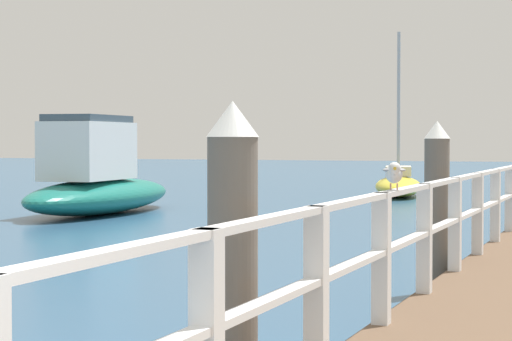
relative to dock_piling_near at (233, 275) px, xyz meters
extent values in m
cube|color=white|center=(0.38, -1.22, -0.10)|extent=(0.12, 0.12, 0.95)
cube|color=white|center=(0.38, 0.34, -0.10)|extent=(0.12, 0.12, 0.95)
cube|color=white|center=(0.38, 1.89, -0.10)|extent=(0.12, 0.12, 0.95)
cube|color=white|center=(0.38, 3.45, -0.10)|extent=(0.12, 0.12, 0.95)
cube|color=white|center=(0.38, 5.00, -0.10)|extent=(0.12, 0.12, 0.95)
cube|color=white|center=(0.38, 6.56, -0.10)|extent=(0.12, 0.12, 0.95)
cube|color=white|center=(0.38, 8.11, -0.10)|extent=(0.12, 0.12, 0.95)
cube|color=white|center=(0.38, 9.66, -0.10)|extent=(0.12, 0.12, 0.95)
cube|color=white|center=(0.38, 7.33, 0.35)|extent=(0.10, 20.21, 0.04)
cube|color=white|center=(0.38, 7.33, -0.05)|extent=(0.10, 20.21, 0.04)
cylinder|color=#6B6056|center=(0.00, 0.00, -0.11)|extent=(0.28, 0.28, 1.75)
cone|color=white|center=(0.00, 0.00, 0.87)|extent=(0.29, 0.29, 0.20)
cylinder|color=#6B6056|center=(0.00, 6.04, -0.11)|extent=(0.28, 0.28, 1.75)
cone|color=white|center=(0.00, 6.04, 0.87)|extent=(0.29, 0.29, 0.20)
ellipsoid|color=white|center=(0.38, 2.28, 0.50)|extent=(0.19, 0.30, 0.15)
sphere|color=white|center=(0.42, 2.11, 0.54)|extent=(0.09, 0.09, 0.09)
cone|color=gold|center=(0.44, 2.05, 0.54)|extent=(0.04, 0.05, 0.02)
cone|color=#939399|center=(0.34, 2.45, 0.51)|extent=(0.09, 0.09, 0.07)
ellipsoid|color=#939399|center=(0.38, 2.28, 0.53)|extent=(0.23, 0.26, 0.04)
cylinder|color=tan|center=(0.40, 2.30, 0.40)|extent=(0.01, 0.01, 0.05)
cylinder|color=tan|center=(0.35, 2.29, 0.40)|extent=(0.01, 0.01, 0.05)
ellipsoid|color=#197266|center=(-9.72, 15.44, -0.57)|extent=(2.55, 6.61, 0.83)
cube|color=white|center=(-9.66, 14.79, 0.50)|extent=(1.51, 2.68, 1.32)
cube|color=#334756|center=(-9.66, 14.79, 1.24)|extent=(1.41, 2.42, 0.16)
ellipsoid|color=gold|center=(-4.76, 25.08, -0.68)|extent=(2.43, 4.96, 0.62)
cylinder|color=#B2B2B7|center=(-4.70, 24.84, 1.85)|extent=(0.10, 0.10, 4.43)
cylinder|color=#B2B2B7|center=(-4.89, 25.66, -0.02)|extent=(0.45, 1.64, 0.08)
cube|color=beige|center=(-4.89, 25.63, -0.22)|extent=(1.15, 1.85, 0.30)
camera|label=1|loc=(2.08, -5.06, 0.75)|focal=69.47mm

